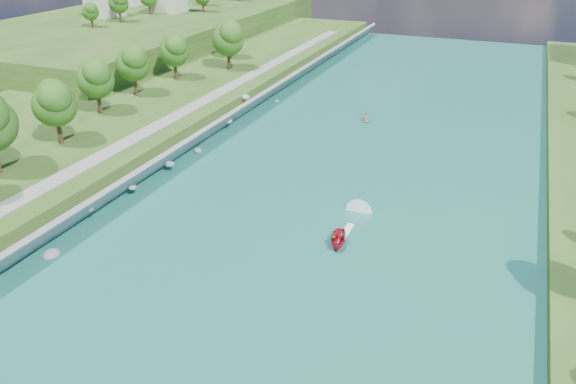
% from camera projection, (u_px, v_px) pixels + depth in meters
% --- Properties ---
extents(ground, '(260.00, 260.00, 0.00)m').
position_uv_depth(ground, '(266.00, 279.00, 59.47)').
color(ground, '#2D5119').
rests_on(ground, ground).
extents(river_water, '(55.00, 240.00, 0.10)m').
position_uv_depth(river_water, '(328.00, 199.00, 76.03)').
color(river_water, '#1A6459').
rests_on(river_water, ground).
extents(berm_west, '(45.00, 240.00, 3.50)m').
position_uv_depth(berm_west, '(41.00, 138.00, 92.44)').
color(berm_west, '#2D5119').
rests_on(berm_west, ground).
extents(ridge_west, '(60.00, 120.00, 9.00)m').
position_uv_depth(ridge_west, '(145.00, 30.00, 164.56)').
color(ridge_west, '#2D5119').
rests_on(ridge_west, ground).
extents(riprap_bank, '(4.78, 236.00, 4.37)m').
position_uv_depth(riprap_bank, '(162.00, 161.00, 83.55)').
color(riprap_bank, slate).
rests_on(riprap_bank, ground).
extents(riverside_path, '(3.00, 200.00, 0.10)m').
position_uv_depth(riverside_path, '(127.00, 142.00, 85.64)').
color(riverside_path, gray).
rests_on(riverside_path, berm_west).
extents(trees_west, '(15.53, 146.33, 13.20)m').
position_uv_depth(trees_west, '(18.00, 120.00, 77.51)').
color(trees_west, '#214E15').
rests_on(trees_west, berm_west).
extents(motorboat, '(3.60, 18.87, 2.02)m').
position_uv_depth(motorboat, '(342.00, 234.00, 66.46)').
color(motorboat, red).
rests_on(motorboat, river_water).
extents(raft, '(3.33, 3.71, 1.60)m').
position_uv_depth(raft, '(366.00, 119.00, 104.73)').
color(raft, gray).
rests_on(raft, river_water).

